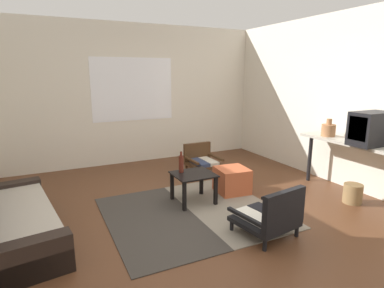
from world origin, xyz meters
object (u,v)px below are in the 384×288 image
(console_shelf, at_px, (355,148))
(clay_vase, at_px, (328,130))
(armchair_striped_foreground, at_px, (270,216))
(armchair_by_window, at_px, (202,160))
(couch, at_px, (10,221))
(coffee_table, at_px, (193,180))
(ottoman_orange, at_px, (232,180))
(wicker_basket, at_px, (353,194))
(crt_television, at_px, (371,129))
(glass_bottle, at_px, (181,164))

(console_shelf, height_order, clay_vase, clay_vase)
(armchair_striped_foreground, bearing_deg, armchair_by_window, 80.49)
(couch, xyz_separation_m, coffee_table, (2.22, 0.05, 0.11))
(armchair_by_window, bearing_deg, armchair_striped_foreground, -99.51)
(armchair_by_window, relative_size, ottoman_orange, 1.25)
(wicker_basket, bearing_deg, crt_television, -12.41)
(armchair_by_window, height_order, glass_bottle, glass_bottle)
(armchair_by_window, bearing_deg, clay_vase, -47.08)
(ottoman_orange, xyz_separation_m, crt_television, (1.46, -1.10, 0.85))
(clay_vase, bearing_deg, wicker_basket, -104.20)
(clay_vase, height_order, wicker_basket, clay_vase)
(ottoman_orange, relative_size, glass_bottle, 1.52)
(armchair_by_window, distance_m, ottoman_orange, 1.11)
(armchair_by_window, bearing_deg, glass_bottle, -129.49)
(armchair_striped_foreground, distance_m, crt_television, 1.99)
(armchair_striped_foreground, relative_size, ottoman_orange, 1.50)
(coffee_table, xyz_separation_m, console_shelf, (2.15, -0.82, 0.40))
(coffee_table, relative_size, ottoman_orange, 1.22)
(armchair_by_window, height_order, armchair_striped_foreground, armchair_striped_foreground)
(crt_television, xyz_separation_m, glass_bottle, (-2.27, 1.14, -0.50))
(armchair_by_window, relative_size, wicker_basket, 2.08)
(console_shelf, bearing_deg, crt_television, -90.93)
(couch, xyz_separation_m, armchair_by_window, (2.97, 1.23, 0.01))
(coffee_table, bearing_deg, armchair_striped_foreground, -74.34)
(console_shelf, bearing_deg, glass_bottle, 157.37)
(ottoman_orange, bearing_deg, couch, -177.41)
(console_shelf, xyz_separation_m, glass_bottle, (-2.28, 0.95, -0.18))
(clay_vase, xyz_separation_m, glass_bottle, (-2.28, 0.46, -0.37))
(couch, relative_size, glass_bottle, 6.83)
(ottoman_orange, bearing_deg, glass_bottle, 176.57)
(ottoman_orange, relative_size, crt_television, 0.81)
(armchair_striped_foreground, bearing_deg, ottoman_orange, 75.07)
(armchair_striped_foreground, bearing_deg, console_shelf, 12.41)
(ottoman_orange, bearing_deg, console_shelf, -31.59)
(armchair_striped_foreground, bearing_deg, clay_vase, 26.12)
(crt_television, bearing_deg, ottoman_orange, 143.14)
(couch, xyz_separation_m, ottoman_orange, (2.91, 0.13, -0.03))
(clay_vase, bearing_deg, armchair_striped_foreground, -153.88)
(armchair_striped_foreground, bearing_deg, coffee_table, 105.66)
(couch, distance_m, armchair_by_window, 3.21)
(clay_vase, distance_m, wicker_basket, 1.03)
(glass_bottle, bearing_deg, clay_vase, -11.42)
(armchair_striped_foreground, height_order, crt_television, crt_television)
(couch, height_order, glass_bottle, couch)
(couch, height_order, armchair_by_window, couch)
(armchair_striped_foreground, distance_m, clay_vase, 2.13)
(crt_television, distance_m, clay_vase, 0.70)
(console_shelf, relative_size, wicker_basket, 6.43)
(wicker_basket, bearing_deg, clay_vase, 75.80)
(ottoman_orange, xyz_separation_m, console_shelf, (1.46, -0.90, 0.54))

